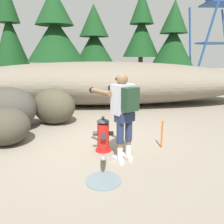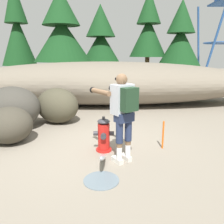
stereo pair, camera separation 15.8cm
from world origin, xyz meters
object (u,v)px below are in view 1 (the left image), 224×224
object	(u,v)px
utility_worker	(123,107)
boulder_large	(8,109)
boulder_small	(7,126)
boulder_mid	(54,106)
survey_stake	(162,134)
fire_hydrant	(103,135)

from	to	relation	value
utility_worker	boulder_large	xyz separation A→B (m)	(-2.83, 1.95, -0.46)
utility_worker	boulder_small	size ratio (longest dim) A/B	1.59
boulder_mid	survey_stake	world-z (taller)	boulder_mid
boulder_small	utility_worker	bearing A→B (deg)	-20.95
boulder_mid	survey_stake	xyz separation A→B (m)	(2.65, -1.89, -0.21)
boulder_large	survey_stake	size ratio (longest dim) A/B	2.40
utility_worker	fire_hydrant	bearing A→B (deg)	0.24
boulder_mid	survey_stake	bearing A→B (deg)	-35.57
fire_hydrant	boulder_large	size ratio (longest dim) A/B	0.51
fire_hydrant	boulder_large	distance (m)	2.89
utility_worker	survey_stake	xyz separation A→B (m)	(0.89, 0.60, -0.73)
boulder_large	boulder_mid	size ratio (longest dim) A/B	1.15
utility_worker	boulder_mid	xyz separation A→B (m)	(-1.75, 2.50, -0.52)
survey_stake	fire_hydrant	bearing A→B (deg)	-174.64
boulder_mid	utility_worker	bearing A→B (deg)	-54.89
boulder_small	survey_stake	distance (m)	3.39
boulder_large	boulder_small	bearing A→B (deg)	-70.68
fire_hydrant	utility_worker	world-z (taller)	utility_worker
fire_hydrant	survey_stake	xyz separation A→B (m)	(1.24, 0.12, -0.03)
utility_worker	boulder_small	world-z (taller)	utility_worker
boulder_mid	boulder_small	xyz separation A→B (m)	(-0.72, -1.55, -0.10)
fire_hydrant	boulder_mid	distance (m)	2.46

